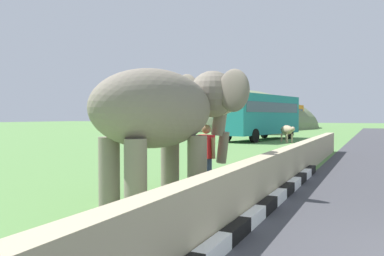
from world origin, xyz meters
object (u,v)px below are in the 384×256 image
Objects in this scene: person_handler at (206,154)px; cow_near at (287,130)px; bus_white at (261,114)px; bus_teal at (260,114)px; elephant at (167,111)px; bus_orange at (284,115)px.

cow_near is (18.49, 1.88, -0.06)m from person_handler.
bus_white is 5.87× the size of cow_near.
person_handler is 0.16× the size of bus_white.
bus_teal is at bearing 51.14° from cow_near.
bus_orange is at bearing 9.25° from elephant.
bus_teal is at bearing -164.56° from bus_white.
bus_orange is (24.60, 3.49, -0.00)m from bus_teal.
elephant is at bearing -170.75° from bus_orange.
bus_white and bus_orange have the same top height.
elephant is 47.11m from bus_orange.
bus_white reaches higher than cow_near.
person_handler is 0.94× the size of cow_near.
elephant is 0.42× the size of bus_teal.
cow_near is at bearing -167.22° from bus_orange.
bus_orange is at bearing 9.95° from person_handler.
bus_white is (33.40, 7.98, 1.16)m from person_handler.
elephant is 2.46× the size of person_handler.
bus_orange is (11.74, -0.06, -0.01)m from bus_white.
cow_near is (-26.65, -6.04, -1.21)m from bus_orange.
elephant is at bearing -175.60° from cow_near.
bus_teal is 1.15× the size of bus_orange.
cow_near is at bearing -157.75° from bus_white.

